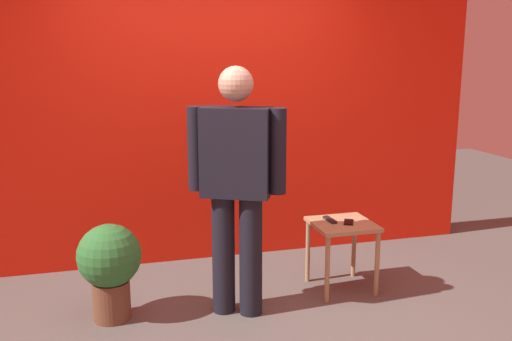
{
  "coord_description": "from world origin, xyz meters",
  "views": [
    {
      "loc": [
        -0.94,
        -3.32,
        1.83
      ],
      "look_at": [
        0.13,
        0.55,
        0.99
      ],
      "focal_mm": 39.43,
      "sensor_mm": 36.0,
      "label": 1
    }
  ],
  "objects_px": {
    "cell_phone": "(349,222)",
    "tv_remote": "(330,220)",
    "standing_person": "(237,179)",
    "potted_plant": "(110,264)",
    "side_table": "(342,234)"
  },
  "relations": [
    {
      "from": "side_table",
      "to": "potted_plant",
      "type": "xyz_separation_m",
      "value": [
        -1.76,
        -0.05,
        -0.04
      ]
    },
    {
      "from": "potted_plant",
      "to": "side_table",
      "type": "bearing_deg",
      "value": 1.74
    },
    {
      "from": "cell_phone",
      "to": "potted_plant",
      "type": "bearing_deg",
      "value": -152.06
    },
    {
      "from": "cell_phone",
      "to": "tv_remote",
      "type": "distance_m",
      "value": 0.15
    },
    {
      "from": "potted_plant",
      "to": "cell_phone",
      "type": "bearing_deg",
      "value": 1.03
    },
    {
      "from": "standing_person",
      "to": "tv_remote",
      "type": "xyz_separation_m",
      "value": [
        0.81,
        0.24,
        -0.43
      ]
    },
    {
      "from": "side_table",
      "to": "tv_remote",
      "type": "bearing_deg",
      "value": 142.92
    },
    {
      "from": "cell_phone",
      "to": "potted_plant",
      "type": "height_order",
      "value": "potted_plant"
    },
    {
      "from": "cell_phone",
      "to": "tv_remote",
      "type": "bearing_deg",
      "value": 172.99
    },
    {
      "from": "side_table",
      "to": "cell_phone",
      "type": "distance_m",
      "value": 0.11
    },
    {
      "from": "standing_person",
      "to": "potted_plant",
      "type": "relative_size",
      "value": 2.55
    },
    {
      "from": "side_table",
      "to": "cell_phone",
      "type": "xyz_separation_m",
      "value": [
        0.04,
        -0.02,
        0.1
      ]
    },
    {
      "from": "tv_remote",
      "to": "potted_plant",
      "type": "relative_size",
      "value": 0.25
    },
    {
      "from": "cell_phone",
      "to": "tv_remote",
      "type": "relative_size",
      "value": 0.85
    },
    {
      "from": "potted_plant",
      "to": "tv_remote",
      "type": "bearing_deg",
      "value": 3.9
    }
  ]
}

